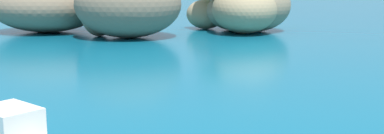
{
  "coord_description": "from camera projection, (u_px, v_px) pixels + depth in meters",
  "views": [
    {
      "loc": [
        -2.34,
        -14.11,
        8.69
      ],
      "look_at": [
        -1.2,
        19.08,
        2.6
      ],
      "focal_mm": 46.29,
      "sensor_mm": 36.0,
      "label": 1
    }
  ],
  "objects": [
    {
      "name": "islet_large",
      "position": [
        83.0,
        6.0,
        74.52
      ],
      "size": [
        30.41,
        23.06,
        9.51
      ],
      "color": "#756651",
      "rests_on": "ground"
    },
    {
      "name": "islet_small",
      "position": [
        243.0,
        7.0,
        78.72
      ],
      "size": [
        18.52,
        18.37,
        8.3
      ],
      "color": "#84755B",
      "rests_on": "ground"
    }
  ]
}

